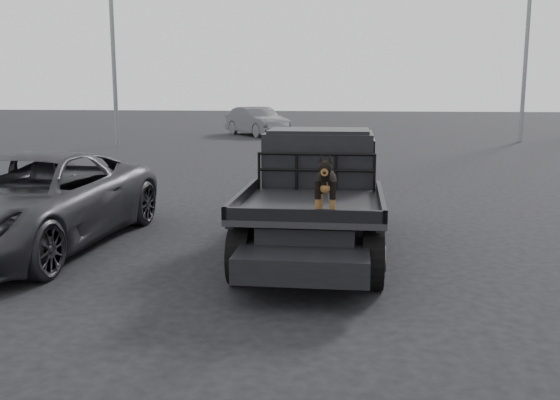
% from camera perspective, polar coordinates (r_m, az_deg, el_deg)
% --- Properties ---
extents(ground, '(120.00, 120.00, 0.00)m').
position_cam_1_polar(ground, '(7.81, -1.56, -8.14)').
color(ground, black).
rests_on(ground, ground).
extents(flatbed_ute, '(2.00, 5.40, 0.92)m').
position_cam_1_polar(flatbed_ute, '(9.45, 3.20, -2.02)').
color(flatbed_ute, black).
rests_on(flatbed_ute, ground).
extents(ute_cab, '(1.72, 1.30, 0.88)m').
position_cam_1_polar(ute_cab, '(10.24, 3.59, 4.03)').
color(ute_cab, black).
rests_on(ute_cab, flatbed_ute).
extents(headache_rack, '(1.80, 0.08, 0.55)m').
position_cam_1_polar(headache_rack, '(9.52, 3.32, 2.56)').
color(headache_rack, black).
rests_on(headache_rack, flatbed_ute).
extents(dog, '(0.32, 0.60, 0.74)m').
position_cam_1_polar(dog, '(7.62, 4.23, 1.35)').
color(dog, black).
rests_on(dog, flatbed_ute).
extents(parked_suv, '(2.66, 5.36, 1.46)m').
position_cam_1_polar(parked_suv, '(10.34, -21.96, -0.16)').
color(parked_suv, '#2E2E33').
rests_on(parked_suv, ground).
extents(distant_car_a, '(3.99, 4.51, 1.48)m').
position_cam_1_polar(distant_car_a, '(32.64, -2.13, 7.20)').
color(distant_car_a, '#4B4B50').
rests_on(distant_car_a, ground).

